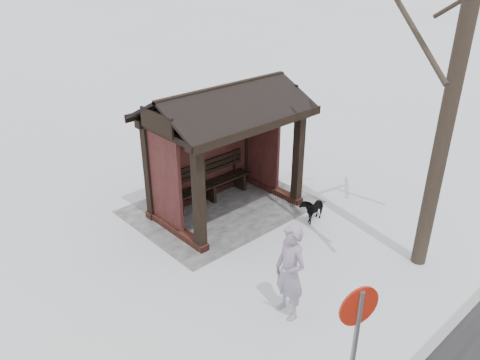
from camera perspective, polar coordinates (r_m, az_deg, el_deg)
The scene contains 7 objects.
ground at distance 11.39m, azimuth -1.65°, elevation -3.67°, with size 120.00×120.00×0.00m, color silver.
kerb at distance 8.81m, azimuth 23.72°, elevation -16.56°, with size 120.00×0.15×0.06m, color gray.
trampled_patch at distance 11.52m, azimuth -2.30°, elevation -3.27°, with size 4.20×3.20×0.02m, color #94949A.
bus_shelter at distance 10.60m, azimuth -2.36°, elevation 6.85°, with size 3.60×2.40×3.09m.
pedestrian at distance 7.94m, azimuth 6.12°, elevation -11.09°, with size 0.65×0.42×1.77m, color #92869D.
dog at distance 10.99m, azimuth 8.81°, elevation -3.40°, with size 0.33×0.72×0.60m, color black.
road_sign at distance 6.10m, azimuth 13.97°, elevation -16.95°, with size 0.54×0.20×2.18m.
Camera 1 is at (6.44, 7.49, 5.68)m, focal length 35.00 mm.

